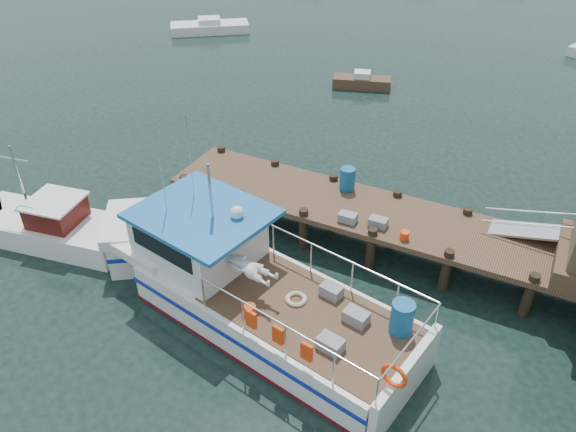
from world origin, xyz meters
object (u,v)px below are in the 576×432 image
at_px(moored_rowboat, 362,82).
at_px(moored_a, 210,27).
at_px(dock, 530,229).
at_px(work_boat, 42,224).
at_px(lobster_boat, 237,282).

height_order(moored_rowboat, moored_a, moored_a).
bearing_deg(dock, work_boat, -162.02).
relative_size(work_boat, moored_a, 1.25).
bearing_deg(dock, moored_rowboat, 127.46).
xyz_separation_m(dock, lobster_boat, (-7.47, -4.98, -1.20)).
bearing_deg(lobster_boat, moored_rowboat, 110.24).
distance_m(lobster_boat, moored_rowboat, 18.98).
xyz_separation_m(dock, moored_a, (-24.27, 18.76, -1.86)).
distance_m(lobster_boat, work_boat, 8.17).
bearing_deg(work_boat, moored_rowboat, 65.24).
xyz_separation_m(lobster_boat, moored_rowboat, (-3.06, 18.72, -0.69)).
distance_m(dock, lobster_boat, 9.06).
distance_m(dock, moored_a, 30.73).
distance_m(moored_rowboat, moored_a, 14.62).
bearing_deg(lobster_boat, dock, 44.63).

